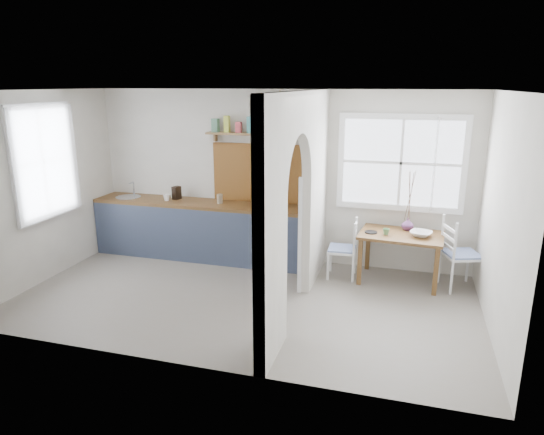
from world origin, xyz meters
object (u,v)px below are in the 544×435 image
(dining_table, at_px, (400,258))
(chair_left, at_px, (342,248))
(chair_right, at_px, (462,254))
(vase, at_px, (408,224))
(kettle, at_px, (271,199))

(dining_table, relative_size, chair_left, 1.31)
(chair_right, relative_size, vase, 5.66)
(chair_left, distance_m, vase, 0.97)
(chair_right, bearing_deg, dining_table, 69.39)
(chair_left, relative_size, kettle, 3.17)
(chair_right, distance_m, vase, 0.81)
(vase, bearing_deg, chair_right, -16.97)
(dining_table, bearing_deg, kettle, -179.05)
(chair_right, height_order, kettle, kettle)
(kettle, bearing_deg, vase, -7.48)
(kettle, bearing_deg, chair_right, -12.78)
(chair_right, height_order, vase, chair_right)
(chair_right, xyz_separation_m, vase, (-0.72, 0.22, 0.29))
(kettle, bearing_deg, dining_table, -13.75)
(chair_left, xyz_separation_m, kettle, (-1.10, 0.19, 0.61))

